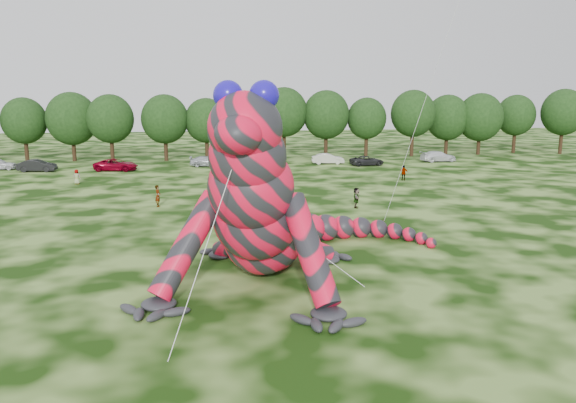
% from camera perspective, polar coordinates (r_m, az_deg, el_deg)
% --- Properties ---
extents(ground, '(240.00, 240.00, 0.00)m').
position_cam_1_polar(ground, '(27.85, 1.98, -9.29)').
color(ground, '#16330A').
rests_on(ground, ground).
extents(inflatable_gecko, '(22.52, 24.66, 10.24)m').
position_cam_1_polar(inflatable_gecko, '(30.29, -2.13, 2.38)').
color(inflatable_gecko, red).
rests_on(inflatable_gecko, ground).
extents(tree_4, '(6.22, 5.60, 9.06)m').
position_cam_1_polar(tree_4, '(88.08, -25.18, 6.62)').
color(tree_4, black).
rests_on(tree_4, ground).
extents(tree_5, '(7.16, 6.44, 9.80)m').
position_cam_1_polar(tree_5, '(86.19, -21.07, 7.10)').
color(tree_5, black).
rests_on(tree_5, ground).
extents(tree_6, '(6.52, 5.86, 9.49)m').
position_cam_1_polar(tree_6, '(83.46, -17.55, 7.11)').
color(tree_6, black).
rests_on(tree_6, ground).
extents(tree_7, '(6.68, 6.01, 9.48)m').
position_cam_1_polar(tree_7, '(82.78, -12.38, 7.33)').
color(tree_7, black).
rests_on(tree_7, ground).
extents(tree_8, '(6.14, 5.53, 8.94)m').
position_cam_1_polar(tree_8, '(82.81, -8.28, 7.29)').
color(tree_8, black).
rests_on(tree_8, ground).
extents(tree_9, '(5.27, 4.74, 8.68)m').
position_cam_1_polar(tree_9, '(83.39, -4.62, 7.30)').
color(tree_9, black).
rests_on(tree_9, ground).
extents(tree_10, '(7.09, 6.38, 10.50)m').
position_cam_1_polar(tree_10, '(85.25, -0.40, 8.03)').
color(tree_10, black).
rests_on(tree_10, ground).
extents(tree_11, '(7.01, 6.31, 10.07)m').
position_cam_1_polar(tree_11, '(86.03, 3.89, 7.89)').
color(tree_11, black).
rests_on(tree_11, ground).
extents(tree_12, '(5.99, 5.39, 8.97)m').
position_cam_1_polar(tree_12, '(87.19, 7.98, 7.49)').
color(tree_12, black).
rests_on(tree_12, ground).
extents(tree_13, '(6.83, 6.15, 10.13)m').
position_cam_1_polar(tree_13, '(88.88, 12.55, 7.77)').
color(tree_13, black).
rests_on(tree_13, ground).
extents(tree_14, '(6.82, 6.14, 9.40)m').
position_cam_1_polar(tree_14, '(92.82, 15.86, 7.52)').
color(tree_14, black).
rests_on(tree_14, ground).
extents(tree_15, '(7.17, 6.45, 9.63)m').
position_cam_1_polar(tree_15, '(94.15, 18.91, 7.46)').
color(tree_15, black).
rests_on(tree_15, ground).
extents(tree_16, '(6.26, 5.63, 9.37)m').
position_cam_1_polar(tree_16, '(98.94, 22.09, 7.32)').
color(tree_16, black).
rests_on(tree_16, ground).
extents(tree_17, '(6.98, 6.28, 10.30)m').
position_cam_1_polar(tree_17, '(100.14, 26.13, 7.30)').
color(tree_17, black).
rests_on(tree_17, ground).
extents(car_1, '(4.70, 1.94, 1.51)m').
position_cam_1_polar(car_1, '(76.43, -24.13, 3.35)').
color(car_1, black).
rests_on(car_1, ground).
extents(car_2, '(5.68, 3.30, 1.49)m').
position_cam_1_polar(car_2, '(73.90, -17.08, 3.58)').
color(car_2, maroon).
rests_on(car_2, ground).
extents(car_3, '(4.75, 2.13, 1.35)m').
position_cam_1_polar(car_3, '(75.69, -8.20, 4.07)').
color(car_3, '#A8ACB1').
rests_on(car_3, ground).
extents(car_4, '(4.07, 2.16, 1.32)m').
position_cam_1_polar(car_4, '(76.04, -2.31, 4.19)').
color(car_4, '#1A1D4F').
rests_on(car_4, ground).
extents(car_5, '(4.56, 1.99, 1.46)m').
position_cam_1_polar(car_5, '(77.61, 4.07, 4.36)').
color(car_5, beige).
rests_on(car_5, ground).
extents(car_6, '(4.87, 2.71, 1.29)m').
position_cam_1_polar(car_6, '(76.58, 8.02, 4.13)').
color(car_6, '#242427').
rests_on(car_6, ground).
extents(car_7, '(5.36, 2.62, 1.50)m').
position_cam_1_polar(car_7, '(82.91, 15.01, 4.45)').
color(car_7, silver).
rests_on(car_7, ground).
extents(spectator_0, '(0.52, 0.73, 1.87)m').
position_cam_1_polar(spectator_0, '(49.45, -13.08, 0.55)').
color(spectator_0, gray).
rests_on(spectator_0, ground).
extents(spectator_3, '(1.07, 0.67, 1.71)m').
position_cam_1_polar(spectator_3, '(64.02, 11.67, 2.86)').
color(spectator_3, gray).
rests_on(spectator_3, ground).
extents(spectator_4, '(0.84, 0.62, 1.58)m').
position_cam_1_polar(spectator_4, '(64.31, -20.67, 2.36)').
color(spectator_4, gray).
rests_on(spectator_4, ground).
extents(spectator_5, '(0.99, 1.69, 1.74)m').
position_cam_1_polar(spectator_5, '(48.07, 6.96, 0.38)').
color(spectator_5, gray).
rests_on(spectator_5, ground).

